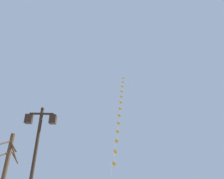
% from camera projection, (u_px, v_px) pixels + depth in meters
% --- Properties ---
extents(twin_lantern_lamp_post, '(1.34, 0.28, 4.68)m').
position_uv_depth(twin_lantern_lamp_post, '(38.00, 139.00, 8.25)').
color(twin_lantern_lamp_post, black).
rests_on(twin_lantern_lamp_post, ground_plane).
extents(kite_train, '(2.94, 11.62, 18.49)m').
position_uv_depth(kite_train, '(119.00, 113.00, 25.95)').
color(kite_train, brown).
rests_on(kite_train, ground_plane).
extents(bare_tree, '(1.30, 1.40, 4.40)m').
position_uv_depth(bare_tree, '(6.00, 168.00, 11.51)').
color(bare_tree, '#4C3826').
rests_on(bare_tree, ground_plane).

